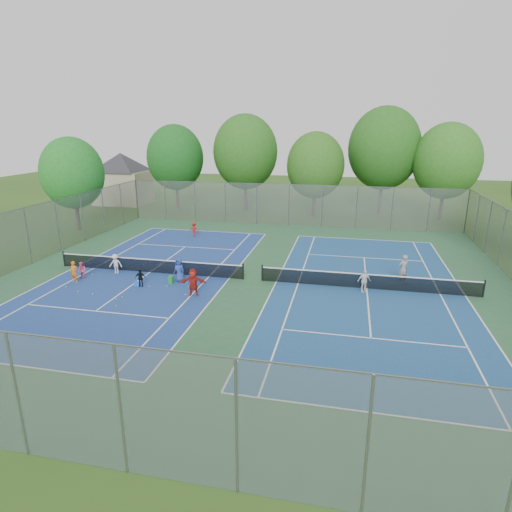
{
  "coord_description": "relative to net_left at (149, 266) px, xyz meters",
  "views": [
    {
      "loc": [
        5.6,
        -24.73,
        9.3
      ],
      "look_at": [
        0.0,
        1.0,
        1.3
      ],
      "focal_mm": 30.0,
      "sensor_mm": 36.0,
      "label": 1
    }
  ],
  "objects": [
    {
      "name": "ball_hopper",
      "position": [
        2.23,
        -1.67,
        -0.2
      ],
      "size": [
        0.29,
        0.29,
        0.51
      ],
      "primitive_type": "cube",
      "rotation": [
        0.0,
        0.0,
        -0.12
      ],
      "color": "green",
      "rests_on": "ground"
    },
    {
      "name": "ground",
      "position": [
        7.0,
        0.0,
        -0.46
      ],
      "size": [
        120.0,
        120.0,
        0.0
      ],
      "primitive_type": "plane",
      "color": "#2C4F18",
      "rests_on": "ground"
    },
    {
      "name": "court_right",
      "position": [
        14.0,
        0.0,
        -0.44
      ],
      "size": [
        10.97,
        23.77,
        0.01
      ],
      "primitive_type": "cube",
      "color": "navy",
      "rests_on": "court_pad"
    },
    {
      "name": "tennis_ball_11",
      "position": [
        3.79,
        -3.31,
        -0.42
      ],
      "size": [
        0.07,
        0.07,
        0.07
      ],
      "primitive_type": "sphere",
      "color": "#D6ED37",
      "rests_on": "ground"
    },
    {
      "name": "student_f",
      "position": [
        4.27,
        -3.25,
        0.36
      ],
      "size": [
        1.58,
        0.77,
        1.63
      ],
      "primitive_type": "imported",
      "rotation": [
        0.0,
        0.0,
        0.2
      ],
      "color": "#A82318",
      "rests_on": "ground"
    },
    {
      "name": "net_right",
      "position": [
        14.0,
        0.0,
        0.0
      ],
      "size": [
        12.87,
        0.1,
        0.91
      ],
      "primitive_type": "cube",
      "color": "black",
      "rests_on": "ground"
    },
    {
      "name": "tennis_ball_2",
      "position": [
        1.18,
        -2.53,
        -0.42
      ],
      "size": [
        0.07,
        0.07,
        0.07
      ],
      "primitive_type": "sphere",
      "color": "#D2DD33",
      "rests_on": "ground"
    },
    {
      "name": "student_d",
      "position": [
        0.62,
        -2.52,
        0.09
      ],
      "size": [
        0.69,
        0.44,
        1.09
      ],
      "primitive_type": "imported",
      "rotation": [
        0.0,
        0.0,
        0.28
      ],
      "color": "black",
      "rests_on": "ground"
    },
    {
      "name": "student_e",
      "position": [
        2.59,
        -1.19,
        0.3
      ],
      "size": [
        0.84,
        0.67,
        1.52
      ],
      "primitive_type": "imported",
      "rotation": [
        0.0,
        0.0,
        -0.28
      ],
      "color": "#284096",
      "rests_on": "ground"
    },
    {
      "name": "tennis_ball_1",
      "position": [
        -1.45,
        -4.38,
        -0.42
      ],
      "size": [
        0.07,
        0.07,
        0.07
      ],
      "primitive_type": "sphere",
      "color": "yellow",
      "rests_on": "ground"
    },
    {
      "name": "ball_crate",
      "position": [
        0.36,
        -2.49,
        -0.32
      ],
      "size": [
        0.37,
        0.37,
        0.27
      ],
      "primitive_type": "cube",
      "rotation": [
        0.0,
        0.0,
        0.19
      ],
      "color": "blue",
      "rests_on": "ground"
    },
    {
      "name": "tree_nr",
      "position": [
        16.0,
        24.0,
        6.59
      ],
      "size": [
        7.6,
        7.6,
        11.42
      ],
      "color": "#443326",
      "rests_on": "ground"
    },
    {
      "name": "child_far_baseline",
      "position": [
        -0.5,
        9.88,
        0.19
      ],
      "size": [
        0.88,
        0.58,
        1.28
      ],
      "primitive_type": "imported",
      "rotation": [
        0.0,
        0.0,
        3.01
      ],
      "color": "#A41B17",
      "rests_on": "ground"
    },
    {
      "name": "court_pad",
      "position": [
        7.0,
        0.0,
        -0.45
      ],
      "size": [
        32.0,
        32.0,
        0.01
      ],
      "primitive_type": "cube",
      "color": "#295736",
      "rests_on": "ground"
    },
    {
      "name": "tennis_ball_10",
      "position": [
        0.25,
        -4.76,
        -0.42
      ],
      "size": [
        0.07,
        0.07,
        0.07
      ],
      "primitive_type": "sphere",
      "color": "#B3C42D",
      "rests_on": "ground"
    },
    {
      "name": "tennis_ball_0",
      "position": [
        4.01,
        -6.52,
        -0.42
      ],
      "size": [
        0.07,
        0.07,
        0.07
      ],
      "primitive_type": "sphere",
      "color": "#CCF138",
      "rests_on": "ground"
    },
    {
      "name": "tree_ne",
      "position": [
        22.0,
        22.0,
        5.51
      ],
      "size": [
        6.6,
        6.6,
        9.77
      ],
      "color": "#443326",
      "rests_on": "ground"
    },
    {
      "name": "fence_west",
      "position": [
        -9.0,
        0.0,
        1.54
      ],
      "size": [
        0.1,
        32.0,
        4.0
      ],
      "primitive_type": "cube",
      "rotation": [
        0.0,
        0.0,
        1.57
      ],
      "color": "gray",
      "rests_on": "ground"
    },
    {
      "name": "instructor",
      "position": [
        16.16,
        1.51,
        0.45
      ],
      "size": [
        0.79,
        0.7,
        1.81
      ],
      "primitive_type": "imported",
      "rotation": [
        0.0,
        0.0,
        3.67
      ],
      "color": "gray",
      "rests_on": "ground"
    },
    {
      "name": "tennis_ball_9",
      "position": [
        -3.7,
        -3.64,
        -0.42
      ],
      "size": [
        0.07,
        0.07,
        0.07
      ],
      "primitive_type": "sphere",
      "color": "#B7DE33",
      "rests_on": "ground"
    },
    {
      "name": "student_a",
      "position": [
        -3.72,
        -2.73,
        0.23
      ],
      "size": [
        0.53,
        0.37,
        1.36
      ],
      "primitive_type": "imported",
      "rotation": [
        0.0,
        0.0,
        -0.1
      ],
      "color": "orange",
      "rests_on": "ground"
    },
    {
      "name": "fence_south",
      "position": [
        7.0,
        -16.0,
        1.54
      ],
      "size": [
        32.0,
        0.1,
        4.0
      ],
      "primitive_type": "cube",
      "color": "gray",
      "rests_on": "ground"
    },
    {
      "name": "teen_court_b",
      "position": [
        13.78,
        -0.55,
        0.23
      ],
      "size": [
        0.87,
        0.65,
        1.37
      ],
      "primitive_type": "imported",
      "rotation": [
        0.0,
        0.0,
        0.45
      ],
      "color": "white",
      "rests_on": "ground"
    },
    {
      "name": "court_left",
      "position": [
        0.0,
        0.0,
        -0.44
      ],
      "size": [
        10.97,
        23.77,
        0.01
      ],
      "primitive_type": "cube",
      "color": "navy",
      "rests_on": "court_pad"
    },
    {
      "name": "net_left",
      "position": [
        0.0,
        0.0,
        0.0
      ],
      "size": [
        12.87,
        0.1,
        0.91
      ],
      "primitive_type": "cube",
      "color": "black",
      "rests_on": "ground"
    },
    {
      "name": "fence_north",
      "position": [
        7.0,
        16.0,
        1.54
      ],
      "size": [
        32.0,
        0.1,
        4.0
      ],
      "primitive_type": "cube",
      "color": "gray",
      "rests_on": "ground"
    },
    {
      "name": "tennis_ball_4",
      "position": [
        0.43,
        -4.42,
        -0.42
      ],
      "size": [
        0.07,
        0.07,
        0.07
      ],
      "primitive_type": "sphere",
      "color": "#B7D732",
      "rests_on": "ground"
    },
    {
      "name": "tennis_ball_7",
      "position": [
        0.73,
        -5.59,
        -0.42
      ],
      "size": [
        0.07,
        0.07,
        0.07
      ],
      "primitive_type": "sphere",
      "color": "gold",
      "rests_on": "ground"
    },
    {
      "name": "tennis_ball_5",
      "position": [
        3.52,
        -2.06,
        -0.42
      ],
      "size": [
        0.07,
        0.07,
        0.07
      ],
      "primitive_type": "sphere",
      "color": "yellow",
      "rests_on": "ground"
    },
    {
      "name": "tennis_ball_6",
      "position": [
        2.19,
        -2.29,
        -0.42
      ],
      "size": [
        0.07,
        0.07,
        0.07
      ],
      "primitive_type": "sphere",
      "color": "#F1F438",
      "rests_on": "ground"
    },
    {
      "name": "student_b",
      "position": [
        -3.65,
        -2.01,
        0.09
      ],
      "size": [
        0.55,
        0.44,
        1.1
      ],
      "primitive_type": "imported",
      "rotation": [
        0.0,
        0.0,
        -0.05
      ],
      "color": "#FF6391",
      "rests_on": "ground"
    },
    {
      "name": "tree_nl",
      "position": [
        1.0,
        23.0,
        6.09
      ],
      "size": [
        7.2,
        7.2,
        10.69
      ],
      "color": "#443326",
      "rests_on": "ground"
    },
    {
      "name": "tree_side_w",
      "position": [
        -12.0,
        10.0,
        4.79
      ],
      "size": [
        5.6,
        5.6,
        8.47
      ],
      "color": "#443326",
      "rests_on": "ground"
    },
    {
      "name": "house",
      "position": [
        -15.0,
        24.0,
        3.76
      ],
      "size": [
        11.03,
        11.03,
        7.3
      ],
      "color": "#B7A88C",
      "rests_on": "ground"
    },
    {
      "name": "tree_nc",
      "position": [
        9.0,
        21.0,
        4.94
      ],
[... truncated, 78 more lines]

